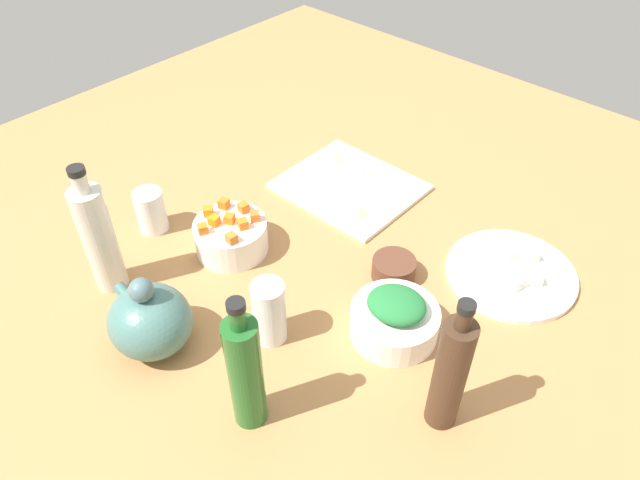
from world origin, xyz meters
TOP-DOWN VIEW (x-y plane):
  - tabletop at (0.00, 0.00)cm, footprint 190.00×190.00cm
  - cutting_board at (10.64, -21.41)cm, footprint 28.79×24.94cm
  - plate_tofu at (-29.77, -21.01)cm, footprint 24.31×24.31cm
  - bowl_greens at (-21.65, 4.94)cm, footprint 15.11×15.11cm
  - bowl_carrots at (14.86, 9.56)cm, footprint 14.31×14.31cm
  - bowl_small_side at (-13.40, -5.85)cm, footprint 8.23×8.23cm
  - teapot at (6.49, 33.94)cm, footprint 15.83×13.50cm
  - bottle_0 at (-36.80, 13.19)cm, footprint 4.77×4.77cm
  - bottle_1 at (24.30, 30.89)cm, footprint 5.79×5.79cm
  - bottle_2 at (-15.51, 32.37)cm, footprint 5.07×5.07cm
  - drinking_glass_0 at (31.61, 16.27)cm, footprint 5.96×5.96cm
  - drinking_glass_1 at (-6.66, 19.66)cm, footprint 5.64×5.64cm
  - carrot_cube_0 at (10.60, 12.65)cm, footprint 1.93×1.93cm
  - carrot_cube_1 at (12.07, 8.48)cm, footprint 2.36×2.36cm
  - carrot_cube_2 at (16.86, 11.59)cm, footprint 2.15×2.15cm
  - carrot_cube_3 at (16.60, 14.55)cm, footprint 2.42×2.42cm
  - carrot_cube_4 at (12.06, 5.40)cm, footprint 2.51×2.51cm
  - carrot_cube_5 at (15.74, 5.07)cm, footprint 2.04×2.04cm
  - carrot_cube_6 at (19.46, 6.92)cm, footprint 2.22×2.22cm
  - carrot_cube_7 at (15.15, 9.20)cm, footprint 2.47×2.47cm
  - carrot_cube_8 at (19.87, 10.53)cm, footprint 2.54×2.54cm
  - chopped_greens_mound at (-21.65, 4.94)cm, footprint 12.14×11.38cm
  - tofu_cube_0 at (-34.35, -21.06)cm, footprint 3.10×3.10cm
  - tofu_cube_1 at (-27.66, -23.86)cm, footprint 2.99×2.99cm
  - tofu_cube_2 at (-30.87, -26.37)cm, footprint 3.03×3.03cm
  - tofu_cube_3 at (-32.31, -17.98)cm, footprint 2.70×2.70cm
  - dumpling_0 at (11.48, -14.34)cm, footprint 8.30×8.30cm
  - dumpling_1 at (11.33, -25.75)cm, footprint 7.78×7.89cm
  - dumpling_2 at (19.76, -25.75)cm, footprint 6.70×6.81cm
  - dumpling_3 at (2.67, -14.87)cm, footprint 5.50×5.47cm

SIDE VIEW (x-z plane):
  - tabletop at x=0.00cm, z-range 0.00..3.00cm
  - cutting_board at x=10.64cm, z-range 3.00..4.00cm
  - plate_tofu at x=-29.77cm, z-range 3.00..4.20cm
  - dumpling_1 at x=11.33cm, z-range 4.00..6.10cm
  - bowl_small_side at x=-13.40cm, z-range 3.00..7.10cm
  - dumpling_3 at x=2.67cm, z-range 4.00..6.47cm
  - dumpling_2 at x=19.76cm, z-range 4.00..6.53cm
  - tofu_cube_0 at x=-34.35cm, z-range 4.20..6.40cm
  - tofu_cube_1 at x=-27.66cm, z-range 4.20..6.40cm
  - tofu_cube_2 at x=-30.87cm, z-range 4.20..6.40cm
  - tofu_cube_3 at x=-32.31cm, z-range 4.20..6.40cm
  - dumpling_0 at x=11.48cm, z-range 4.00..6.68cm
  - bowl_greens at x=-21.65cm, z-range 3.00..8.49cm
  - bowl_carrots at x=14.86cm, z-range 3.00..9.48cm
  - drinking_glass_0 at x=31.61cm, z-range 3.00..12.06cm
  - teapot at x=6.49cm, z-range 1.42..16.53cm
  - drinking_glass_1 at x=-6.66cm, z-range 3.00..15.14cm
  - chopped_greens_mound at x=-21.65cm, z-range 8.49..11.84cm
  - carrot_cube_0 at x=10.60cm, z-range 9.48..11.28cm
  - carrot_cube_1 at x=12.07cm, z-range 9.48..11.28cm
  - carrot_cube_2 at x=16.86cm, z-range 9.48..11.28cm
  - carrot_cube_3 at x=16.60cm, z-range 9.48..11.28cm
  - carrot_cube_4 at x=12.06cm, z-range 9.48..11.28cm
  - carrot_cube_5 at x=15.74cm, z-range 9.48..11.28cm
  - carrot_cube_6 at x=19.46cm, z-range 9.48..11.28cm
  - carrot_cube_7 at x=15.15cm, z-range 9.48..11.28cm
  - carrot_cube_8 at x=19.87cm, z-range 9.48..11.28cm
  - bottle_2 at x=-15.51cm, z-range 1.27..26.73cm
  - bottle_0 at x=-36.80cm, z-range 1.34..26.84cm
  - bottle_1 at x=24.30cm, z-range 1.22..27.28cm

